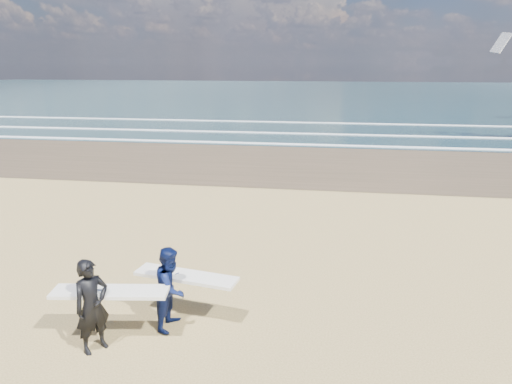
# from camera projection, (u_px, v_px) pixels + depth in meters

# --- Properties ---
(ocean) EXTENTS (220.00, 100.00, 0.02)m
(ocean) POSITION_uv_depth(u_px,v_px,m) (425.00, 95.00, 73.91)
(ocean) COLOR #1A343A
(ocean) RESTS_ON ground
(surfer_near) EXTENTS (2.25, 1.16, 1.82)m
(surfer_near) POSITION_uv_depth(u_px,v_px,m) (94.00, 304.00, 8.43)
(surfer_near) COLOR black
(surfer_near) RESTS_ON ground
(surfer_far) EXTENTS (2.26, 1.25, 1.73)m
(surfer_far) POSITION_uv_depth(u_px,v_px,m) (173.00, 287.00, 9.21)
(surfer_far) COLOR #0B1541
(surfer_far) RESTS_ON ground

